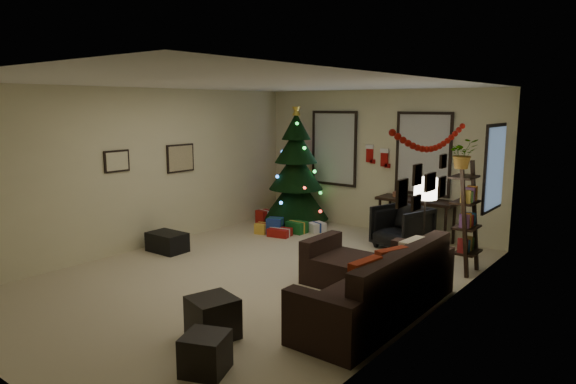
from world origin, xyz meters
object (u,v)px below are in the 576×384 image
object	(u,v)px
christmas_tree	(296,175)
desk	(417,204)
bookshelf	(468,220)
desk_chair	(402,227)
sofa	(372,286)

from	to	relation	value
christmas_tree	desk	world-z (taller)	christmas_tree
bookshelf	desk_chair	bearing A→B (deg)	155.73
christmas_tree	desk_chair	xyz separation A→B (m)	(2.52, -0.36, -0.65)
sofa	desk_chair	bearing A→B (deg)	108.24
desk_chair	desk	bearing A→B (deg)	110.37
desk	desk_chair	world-z (taller)	desk
christmas_tree	sofa	distance (m)	4.53
christmas_tree	desk_chair	distance (m)	2.63
christmas_tree	desk	xyz separation A→B (m)	(2.48, 0.29, -0.35)
sofa	desk_chair	xyz separation A→B (m)	(-0.85, 2.58, 0.10)
sofa	bookshelf	bearing A→B (deg)	77.51
desk	desk_chair	bearing A→B (deg)	-86.41
sofa	desk_chair	world-z (taller)	sofa
sofa	bookshelf	distance (m)	2.11
desk	sofa	bearing A→B (deg)	-74.58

